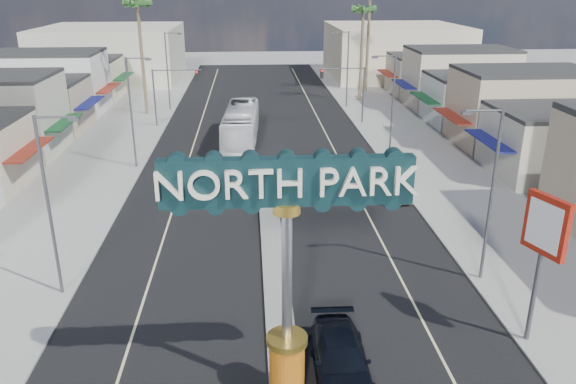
{
  "coord_description": "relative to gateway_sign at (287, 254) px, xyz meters",
  "views": [
    {
      "loc": [
        -1.13,
        -14.89,
        14.55
      ],
      "look_at": [
        0.72,
        11.88,
        4.4
      ],
      "focal_mm": 35.0,
      "sensor_mm": 36.0,
      "label": 1
    }
  ],
  "objects": [
    {
      "name": "streetlight_r_mid",
      "position": [
        10.43,
        28.02,
        -0.86
      ],
      "size": [
        2.03,
        0.22,
        9.0
      ],
      "color": "#47474C",
      "rests_on": "ground"
    },
    {
      "name": "traffic_signal_left",
      "position": [
        -9.18,
        42.02,
        -1.65
      ],
      "size": [
        5.09,
        0.45,
        6.0
      ],
      "color": "#47474C",
      "rests_on": "ground"
    },
    {
      "name": "palm_right_mid",
      "position": [
        13.0,
        54.02,
        4.67
      ],
      "size": [
        2.6,
        2.6,
        12.1
      ],
      "color": "brown",
      "rests_on": "ground"
    },
    {
      "name": "car_parked_right",
      "position": [
        9.0,
        20.11,
        -5.2
      ],
      "size": [
        1.71,
        4.5,
        1.46
      ],
      "primitive_type": "imported",
      "rotation": [
        0.0,
        0.0,
        0.04
      ],
      "color": "silver",
      "rests_on": "ground"
    },
    {
      "name": "bank_pylon_sign",
      "position": [
        10.49,
        2.69,
        -0.85
      ],
      "size": [
        0.92,
        2.02,
        6.55
      ],
      "rotation": [
        0.0,
        0.0,
        0.34
      ],
      "color": "#47474C",
      "rests_on": "sidewalk_right"
    },
    {
      "name": "backdrop_far_right",
      "position": [
        22.0,
        73.02,
        -1.93
      ],
      "size": [
        20.0,
        20.0,
        8.0
      ],
      "primitive_type": "cube",
      "color": "beige",
      "rests_on": "ground"
    },
    {
      "name": "storefront_row_right",
      "position": [
        24.0,
        41.02,
        -2.93
      ],
      "size": [
        12.0,
        42.0,
        6.0
      ],
      "primitive_type": "cube",
      "color": "#B7B29E",
      "rests_on": "ground"
    },
    {
      "name": "road",
      "position": [
        0.0,
        28.02,
        -5.92
      ],
      "size": [
        20.0,
        120.0,
        0.01
      ],
      "primitive_type": "cube",
      "color": "black",
      "rests_on": "ground"
    },
    {
      "name": "streetlight_r_far",
      "position": [
        10.43,
        50.02,
        -0.86
      ],
      "size": [
        2.03,
        0.22,
        9.0
      ],
      "color": "#47474C",
      "rests_on": "ground"
    },
    {
      "name": "traffic_signal_right",
      "position": [
        9.18,
        42.02,
        -1.65
      ],
      "size": [
        5.09,
        0.45,
        6.0
      ],
      "color": "#47474C",
      "rests_on": "ground"
    },
    {
      "name": "streetlight_l_far",
      "position": [
        -10.43,
        50.02,
        -0.86
      ],
      "size": [
        2.03,
        0.22,
        9.0
      ],
      "color": "#47474C",
      "rests_on": "ground"
    },
    {
      "name": "ground",
      "position": [
        0.0,
        28.02,
        -5.93
      ],
      "size": [
        160.0,
        160.0,
        0.0
      ],
      "primitive_type": "plane",
      "color": "gray",
      "rests_on": "ground"
    },
    {
      "name": "backdrop_far_left",
      "position": [
        -22.0,
        73.02,
        -1.93
      ],
      "size": [
        20.0,
        20.0,
        8.0
      ],
      "primitive_type": "cube",
      "color": "#B7B29E",
      "rests_on": "ground"
    },
    {
      "name": "sidewalk_right",
      "position": [
        14.0,
        28.02,
        -5.87
      ],
      "size": [
        8.0,
        120.0,
        0.12
      ],
      "primitive_type": "cube",
      "color": "gray",
      "rests_on": "ground"
    },
    {
      "name": "sidewalk_left",
      "position": [
        -14.0,
        28.02,
        -5.87
      ],
      "size": [
        8.0,
        120.0,
        0.12
      ],
      "primitive_type": "cube",
      "color": "gray",
      "rests_on": "ground"
    },
    {
      "name": "median_island",
      "position": [
        0.0,
        12.02,
        -5.85
      ],
      "size": [
        1.3,
        30.0,
        0.16
      ],
      "primitive_type": "cube",
      "color": "gray",
      "rests_on": "ground"
    },
    {
      "name": "city_bus",
      "position": [
        -2.0,
        35.44,
        -4.22
      ],
      "size": [
        3.57,
        12.4,
        3.41
      ],
      "primitive_type": "imported",
      "rotation": [
        0.0,
        0.0,
        -0.06
      ],
      "color": "white",
      "rests_on": "ground"
    },
    {
      "name": "palm_left_far",
      "position": [
        -13.0,
        48.02,
        5.57
      ],
      "size": [
        2.6,
        2.6,
        13.1
      ],
      "color": "brown",
      "rests_on": "ground"
    },
    {
      "name": "gateway_sign",
      "position": [
        0.0,
        0.0,
        0.0
      ],
      "size": [
        8.2,
        1.5,
        9.15
      ],
      "color": "#B2550D",
      "rests_on": "median_island"
    },
    {
      "name": "suv_right",
      "position": [
        2.14,
        0.99,
        -5.16
      ],
      "size": [
        2.21,
        5.33,
        1.54
      ],
      "primitive_type": "imported",
      "rotation": [
        0.0,
        0.0,
        -0.01
      ],
      "color": "black",
      "rests_on": "ground"
    },
    {
      "name": "storefront_row_left",
      "position": [
        -24.0,
        41.02,
        -2.93
      ],
      "size": [
        12.0,
        42.0,
        6.0
      ],
      "primitive_type": "cube",
      "color": "beige",
      "rests_on": "ground"
    },
    {
      "name": "streetlight_l_mid",
      "position": [
        -10.43,
        28.02,
        -0.86
      ],
      "size": [
        2.03,
        0.22,
        9.0
      ],
      "color": "#47474C",
      "rests_on": "ground"
    },
    {
      "name": "streetlight_l_near",
      "position": [
        -10.43,
        8.02,
        -0.86
      ],
      "size": [
        2.03,
        0.22,
        9.0
      ],
      "color": "#47474C",
      "rests_on": "ground"
    },
    {
      "name": "streetlight_r_near",
      "position": [
        10.43,
        8.02,
        -0.86
      ],
      "size": [
        2.03,
        0.22,
        9.0
      ],
      "color": "#47474C",
      "rests_on": "ground"
    }
  ]
}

